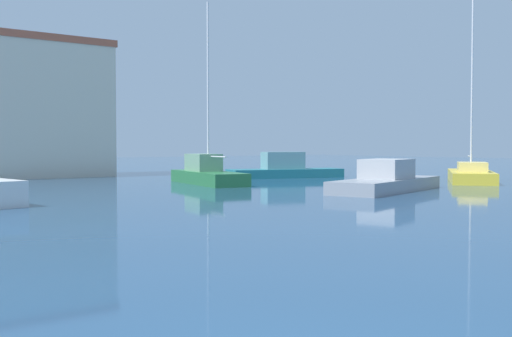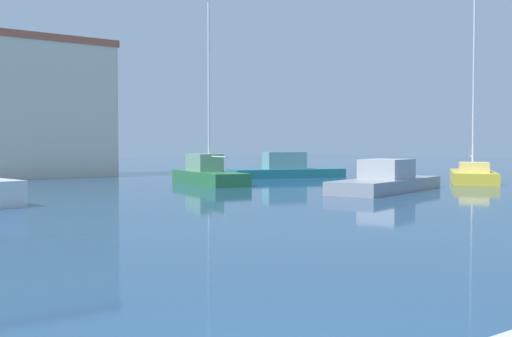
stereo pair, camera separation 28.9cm
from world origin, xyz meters
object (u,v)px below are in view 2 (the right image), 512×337
at_px(motorboat_teal_distant_north, 286,170).
at_px(motorboat_grey_mid_harbor, 387,181).
at_px(sailboat_yellow_far_right, 473,174).
at_px(sailboat_green_inner_mooring, 208,173).

xyz_separation_m(motorboat_teal_distant_north, motorboat_grey_mid_harbor, (-4.36, -12.83, -0.04)).
distance_m(sailboat_yellow_far_right, motorboat_grey_mid_harbor, 10.44).
xyz_separation_m(sailboat_green_inner_mooring, sailboat_yellow_far_right, (13.98, -8.68, -0.15)).
height_order(sailboat_green_inner_mooring, sailboat_yellow_far_right, sailboat_yellow_far_right).
relative_size(motorboat_teal_distant_north, sailboat_yellow_far_right, 0.67).
xyz_separation_m(motorboat_teal_distant_north, sailboat_yellow_far_right, (5.90, -10.95, -0.08)).
relative_size(motorboat_teal_distant_north, motorboat_grey_mid_harbor, 0.96).
relative_size(motorboat_teal_distant_north, sailboat_green_inner_mooring, 0.79).
bearing_deg(motorboat_grey_mid_harbor, sailboat_green_inner_mooring, 109.35).
height_order(sailboat_yellow_far_right, motorboat_grey_mid_harbor, sailboat_yellow_far_right).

